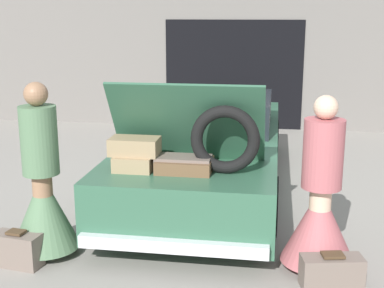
# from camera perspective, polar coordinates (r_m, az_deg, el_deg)

# --- Properties ---
(ground_plane) EXTENTS (40.00, 40.00, 0.00)m
(ground_plane) POSITION_cam_1_polar(r_m,az_deg,el_deg) (7.36, 1.68, -4.68)
(ground_plane) COLOR gray
(garage_wall_back) EXTENTS (12.00, 0.14, 2.80)m
(garage_wall_back) POSITION_cam_1_polar(r_m,az_deg,el_deg) (11.08, 4.49, 8.91)
(garage_wall_back) COLOR slate
(garage_wall_back) RESTS_ON ground_plane
(car) EXTENTS (1.89, 5.06, 1.68)m
(car) POSITION_cam_1_polar(r_m,az_deg,el_deg) (7.19, 1.70, -0.34)
(car) COLOR #336047
(car) RESTS_ON ground_plane
(person_left) EXTENTS (0.67, 0.67, 1.72)m
(person_left) POSITION_cam_1_polar(r_m,az_deg,el_deg) (5.41, -15.60, -5.34)
(person_left) COLOR #997051
(person_left) RESTS_ON ground_plane
(person_right) EXTENTS (0.69, 0.69, 1.64)m
(person_right) POSITION_cam_1_polar(r_m,az_deg,el_deg) (5.08, 13.47, -6.86)
(person_right) COLOR beige
(person_right) RESTS_ON ground_plane
(suitcase_beside_left_person) EXTENTS (0.48, 0.27, 0.35)m
(suitcase_beside_left_person) POSITION_cam_1_polar(r_m,az_deg,el_deg) (5.40, -18.11, -10.67)
(suitcase_beside_left_person) COLOR #75665B
(suitcase_beside_left_person) RESTS_ON ground_plane
(suitcase_beside_right_person) EXTENTS (0.57, 0.32, 0.31)m
(suitcase_beside_right_person) POSITION_cam_1_polar(r_m,az_deg,el_deg) (4.94, 14.67, -13.03)
(suitcase_beside_right_person) COLOR #75665B
(suitcase_beside_right_person) RESTS_ON ground_plane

